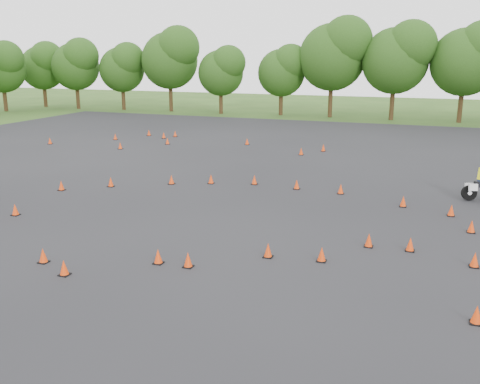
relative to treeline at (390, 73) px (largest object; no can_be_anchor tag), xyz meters
name	(u,v)px	position (x,y,z in m)	size (l,w,h in m)	color
ground	(198,257)	(-2.72, -35.33, -4.72)	(140.00, 140.00, 0.00)	#2D5119
asphalt_pad	(256,208)	(-2.72, -29.33, -4.71)	(62.00, 62.00, 0.00)	black
treeline	(390,73)	(0.00, 0.00, 0.00)	(86.99, 32.45, 11.02)	#214213
traffic_cones	(252,205)	(-2.78, -29.75, -4.49)	(36.51, 33.52, 0.45)	#E73B09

